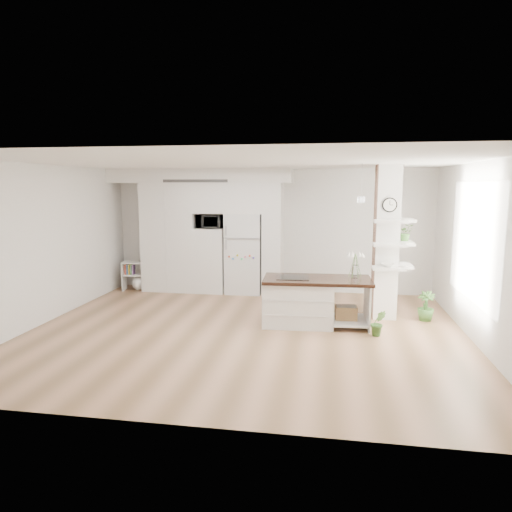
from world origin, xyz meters
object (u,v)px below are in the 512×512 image
at_px(bookshelf, 137,278).
at_px(floor_plant_a, 378,323).
at_px(refrigerator, 245,253).
at_px(kitchen_island, 305,300).

relative_size(bookshelf, floor_plant_a, 1.54).
distance_m(refrigerator, kitchen_island, 2.63).
relative_size(kitchen_island, floor_plant_a, 4.33).
bearing_deg(floor_plant_a, bookshelf, 154.74).
relative_size(refrigerator, bookshelf, 2.69).
height_order(kitchen_island, floor_plant_a, kitchen_island).
bearing_deg(floor_plant_a, kitchen_island, 159.97).
bearing_deg(kitchen_island, bookshelf, 150.45).
bearing_deg(bookshelf, kitchen_island, -34.03).
bearing_deg(kitchen_island, floor_plant_a, -22.83).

